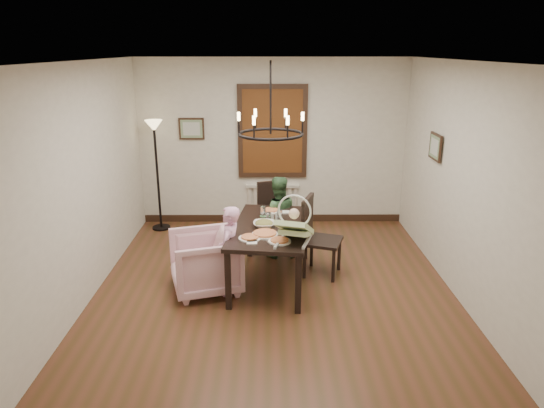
{
  "coord_description": "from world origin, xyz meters",
  "views": [
    {
      "loc": [
        -0.07,
        -5.6,
        2.94
      ],
      "look_at": [
        -0.02,
        0.24,
        1.05
      ],
      "focal_mm": 32.0,
      "sensor_mm": 36.0,
      "label": 1
    }
  ],
  "objects_px": {
    "chair_right": "(323,237)",
    "seated_man": "(277,224)",
    "dining_table": "(271,232)",
    "armchair": "(205,262)",
    "drinking_glass": "(268,218)",
    "floor_lamp": "(158,177)",
    "chair_far": "(276,217)",
    "elderly_woman": "(230,258)",
    "baby_bouncer": "(295,226)"
  },
  "relations": [
    {
      "from": "drinking_glass",
      "to": "armchair",
      "type": "bearing_deg",
      "value": -155.98
    },
    {
      "from": "chair_far",
      "to": "seated_man",
      "type": "bearing_deg",
      "value": -103.63
    },
    {
      "from": "dining_table",
      "to": "floor_lamp",
      "type": "height_order",
      "value": "floor_lamp"
    },
    {
      "from": "elderly_woman",
      "to": "chair_right",
      "type": "bearing_deg",
      "value": 126.59
    },
    {
      "from": "floor_lamp",
      "to": "elderly_woman",
      "type": "bearing_deg",
      "value": -59.47
    },
    {
      "from": "seated_man",
      "to": "baby_bouncer",
      "type": "bearing_deg",
      "value": 90.75
    },
    {
      "from": "floor_lamp",
      "to": "chair_far",
      "type": "bearing_deg",
      "value": -24.57
    },
    {
      "from": "chair_right",
      "to": "drinking_glass",
      "type": "relative_size",
      "value": 8.44
    },
    {
      "from": "armchair",
      "to": "drinking_glass",
      "type": "xyz_separation_m",
      "value": [
        0.8,
        0.35,
        0.46
      ]
    },
    {
      "from": "chair_far",
      "to": "armchair",
      "type": "height_order",
      "value": "chair_far"
    },
    {
      "from": "chair_far",
      "to": "drinking_glass",
      "type": "relative_size",
      "value": 8.02
    },
    {
      "from": "chair_right",
      "to": "baby_bouncer",
      "type": "relative_size",
      "value": 1.86
    },
    {
      "from": "elderly_woman",
      "to": "baby_bouncer",
      "type": "height_order",
      "value": "baby_bouncer"
    },
    {
      "from": "drinking_glass",
      "to": "floor_lamp",
      "type": "height_order",
      "value": "floor_lamp"
    },
    {
      "from": "chair_right",
      "to": "armchair",
      "type": "bearing_deg",
      "value": 125.18
    },
    {
      "from": "seated_man",
      "to": "chair_right",
      "type": "bearing_deg",
      "value": 127.55
    },
    {
      "from": "baby_bouncer",
      "to": "drinking_glass",
      "type": "relative_size",
      "value": 4.54
    },
    {
      "from": "chair_far",
      "to": "seated_man",
      "type": "height_order",
      "value": "chair_far"
    },
    {
      "from": "seated_man",
      "to": "baby_bouncer",
      "type": "height_order",
      "value": "baby_bouncer"
    },
    {
      "from": "chair_far",
      "to": "seated_man",
      "type": "relative_size",
      "value": 1.03
    },
    {
      "from": "seated_man",
      "to": "chair_far",
      "type": "bearing_deg",
      "value": -92.94
    },
    {
      "from": "dining_table",
      "to": "armchair",
      "type": "distance_m",
      "value": 0.91
    },
    {
      "from": "baby_bouncer",
      "to": "chair_far",
      "type": "bearing_deg",
      "value": 113.52
    },
    {
      "from": "elderly_woman",
      "to": "drinking_glass",
      "type": "bearing_deg",
      "value": 145.82
    },
    {
      "from": "chair_far",
      "to": "armchair",
      "type": "relative_size",
      "value": 1.23
    },
    {
      "from": "dining_table",
      "to": "floor_lamp",
      "type": "xyz_separation_m",
      "value": [
        -1.86,
        1.96,
        0.21
      ]
    },
    {
      "from": "dining_table",
      "to": "chair_far",
      "type": "distance_m",
      "value": 1.09
    },
    {
      "from": "armchair",
      "to": "seated_man",
      "type": "bearing_deg",
      "value": 122.31
    },
    {
      "from": "drinking_glass",
      "to": "floor_lamp",
      "type": "bearing_deg",
      "value": 134.75
    },
    {
      "from": "seated_man",
      "to": "drinking_glass",
      "type": "bearing_deg",
      "value": 72.83
    },
    {
      "from": "chair_right",
      "to": "drinking_glass",
      "type": "height_order",
      "value": "chair_right"
    },
    {
      "from": "seated_man",
      "to": "floor_lamp",
      "type": "xyz_separation_m",
      "value": [
        -1.96,
        1.15,
        0.4
      ]
    },
    {
      "from": "dining_table",
      "to": "seated_man",
      "type": "relative_size",
      "value": 1.76
    },
    {
      "from": "armchair",
      "to": "seated_man",
      "type": "distance_m",
      "value": 1.4
    },
    {
      "from": "seated_man",
      "to": "floor_lamp",
      "type": "relative_size",
      "value": 0.56
    },
    {
      "from": "dining_table",
      "to": "elderly_woman",
      "type": "xyz_separation_m",
      "value": [
        -0.51,
        -0.33,
        -0.22
      ]
    },
    {
      "from": "elderly_woman",
      "to": "seated_man",
      "type": "distance_m",
      "value": 1.29
    },
    {
      "from": "chair_right",
      "to": "drinking_glass",
      "type": "bearing_deg",
      "value": 115.8
    },
    {
      "from": "chair_right",
      "to": "seated_man",
      "type": "distance_m",
      "value": 0.85
    },
    {
      "from": "chair_right",
      "to": "seated_man",
      "type": "xyz_separation_m",
      "value": [
        -0.59,
        0.61,
        -0.04
      ]
    },
    {
      "from": "seated_man",
      "to": "floor_lamp",
      "type": "distance_m",
      "value": 2.31
    },
    {
      "from": "armchair",
      "to": "floor_lamp",
      "type": "height_order",
      "value": "floor_lamp"
    },
    {
      "from": "chair_right",
      "to": "seated_man",
      "type": "bearing_deg",
      "value": 63.31
    },
    {
      "from": "drinking_glass",
      "to": "floor_lamp",
      "type": "relative_size",
      "value": 0.07
    },
    {
      "from": "chair_right",
      "to": "drinking_glass",
      "type": "distance_m",
      "value": 0.79
    },
    {
      "from": "baby_bouncer",
      "to": "drinking_glass",
      "type": "distance_m",
      "value": 0.72
    },
    {
      "from": "armchair",
      "to": "seated_man",
      "type": "height_order",
      "value": "seated_man"
    },
    {
      "from": "dining_table",
      "to": "floor_lamp",
      "type": "distance_m",
      "value": 2.71
    },
    {
      "from": "chair_far",
      "to": "chair_right",
      "type": "relative_size",
      "value": 0.95
    },
    {
      "from": "dining_table",
      "to": "seated_man",
      "type": "bearing_deg",
      "value": 90.15
    }
  ]
}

